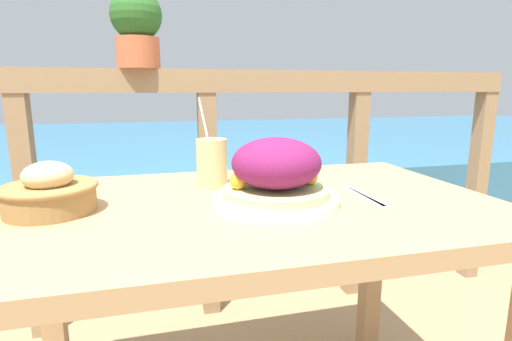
# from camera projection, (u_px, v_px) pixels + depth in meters

# --- Properties ---
(patio_table) EXTENTS (1.18, 0.74, 0.71)m
(patio_table) POSITION_uv_depth(u_px,v_px,m) (249.00, 239.00, 0.97)
(patio_table) COLOR tan
(patio_table) RESTS_ON ground_plane
(railing_fence) EXTENTS (2.80, 0.08, 1.04)m
(railing_fence) POSITION_uv_depth(u_px,v_px,m) (207.00, 151.00, 1.64)
(railing_fence) COLOR #937551
(railing_fence) RESTS_ON ground_plane
(sea_backdrop) EXTENTS (12.00, 4.00, 0.49)m
(sea_backdrop) POSITION_uv_depth(u_px,v_px,m) (176.00, 160.00, 4.11)
(sea_backdrop) COLOR teal
(sea_backdrop) RESTS_ON ground_plane
(salad_plate) EXTENTS (0.29, 0.29, 0.15)m
(salad_plate) POSITION_uv_depth(u_px,v_px,m) (276.00, 175.00, 0.91)
(salad_plate) COLOR white
(salad_plate) RESTS_ON patio_table
(drink_glass) EXTENTS (0.08, 0.09, 0.24)m
(drink_glass) POSITION_uv_depth(u_px,v_px,m) (212.00, 163.00, 1.08)
(drink_glass) COLOR #DBCC7F
(drink_glass) RESTS_ON patio_table
(bread_basket) EXTENTS (0.20, 0.20, 0.11)m
(bread_basket) POSITION_uv_depth(u_px,v_px,m) (50.00, 192.00, 0.86)
(bread_basket) COLOR olive
(bread_basket) RESTS_ON patio_table
(potted_plant) EXTENTS (0.19, 0.19, 0.29)m
(potted_plant) POSITION_uv_depth(u_px,v_px,m) (137.00, 26.00, 1.48)
(potted_plant) COLOR #B75B38
(potted_plant) RESTS_ON railing_fence
(fork) EXTENTS (0.02, 0.18, 0.00)m
(fork) POSITION_uv_depth(u_px,v_px,m) (364.00, 197.00, 0.97)
(fork) COLOR silver
(fork) RESTS_ON patio_table
(knife) EXTENTS (0.02, 0.18, 0.00)m
(knife) POSITION_uv_depth(u_px,v_px,m) (367.00, 197.00, 0.98)
(knife) COLOR silver
(knife) RESTS_ON patio_table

